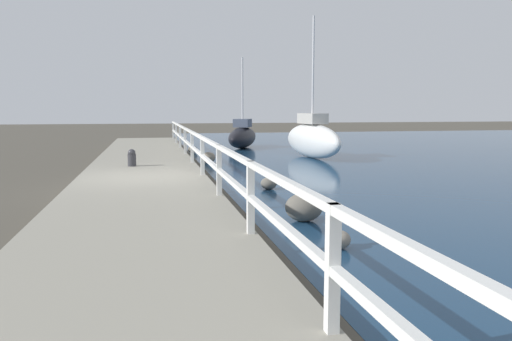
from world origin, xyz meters
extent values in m
plane|color=#4C473D|center=(0.00, 0.00, 0.00)|extent=(120.00, 120.00, 0.00)
cube|color=gray|center=(0.00, 0.00, 0.17)|extent=(3.36, 36.00, 0.34)
cube|color=white|center=(1.58, -9.72, 0.86)|extent=(0.10, 0.10, 1.04)
cube|color=white|center=(1.58, -6.48, 0.86)|extent=(0.10, 0.10, 1.04)
cube|color=white|center=(1.58, -3.24, 0.86)|extent=(0.10, 0.10, 1.04)
cube|color=white|center=(1.58, 0.00, 0.86)|extent=(0.10, 0.10, 1.04)
cube|color=white|center=(1.58, 3.24, 0.86)|extent=(0.10, 0.10, 1.04)
cube|color=white|center=(1.58, 6.48, 0.86)|extent=(0.10, 0.10, 1.04)
cube|color=white|center=(1.58, 9.72, 0.86)|extent=(0.10, 0.10, 1.04)
cube|color=white|center=(1.58, 12.96, 0.86)|extent=(0.10, 0.10, 1.04)
cube|color=white|center=(1.58, 16.20, 0.86)|extent=(0.10, 0.10, 1.04)
cube|color=white|center=(1.58, 0.00, 1.34)|extent=(0.09, 32.50, 0.08)
cube|color=white|center=(1.58, 0.00, 0.86)|extent=(0.09, 32.50, 0.08)
ellipsoid|color=gray|center=(2.95, -6.37, 0.15)|extent=(0.39, 0.35, 0.29)
ellipsoid|color=#666056|center=(2.22, 10.63, 0.17)|extent=(0.45, 0.41, 0.34)
ellipsoid|color=slate|center=(2.43, 6.07, 0.22)|extent=(0.57, 0.52, 0.43)
ellipsoid|color=#666056|center=(3.02, -4.46, 0.27)|extent=(0.71, 0.64, 0.53)
ellipsoid|color=#666056|center=(3.25, -0.68, 0.16)|extent=(0.43, 0.39, 0.32)
cylinder|color=#333338|center=(-0.35, 2.56, 0.53)|extent=(0.26, 0.26, 0.37)
sphere|color=#333338|center=(-0.35, 2.56, 0.76)|extent=(0.23, 0.23, 0.23)
ellipsoid|color=white|center=(7.08, 7.24, 0.74)|extent=(1.47, 5.28, 1.46)
cube|color=beige|center=(7.08, 7.24, 1.70)|extent=(0.87, 1.77, 0.45)
cylinder|color=silver|center=(7.08, 7.24, 3.73)|extent=(0.09, 0.09, 4.52)
ellipsoid|color=black|center=(5.14, 13.21, 0.57)|extent=(2.79, 4.53, 1.12)
cube|color=#4C566B|center=(5.14, 13.21, 1.35)|extent=(1.20, 1.39, 0.44)
cylinder|color=silver|center=(5.14, 13.21, 2.98)|extent=(0.09, 0.09, 3.70)
camera|label=1|loc=(0.20, -13.30, 2.11)|focal=35.00mm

